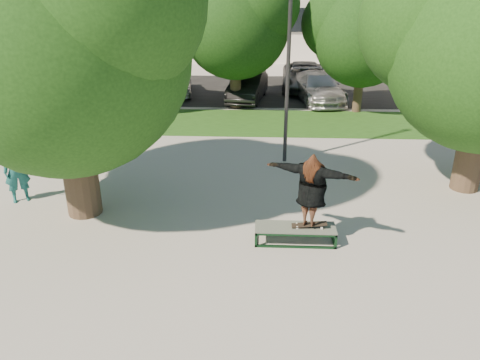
# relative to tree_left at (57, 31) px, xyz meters

# --- Properties ---
(ground) EXTENTS (120.00, 120.00, 0.00)m
(ground) POSITION_rel_tree_left_xyz_m (4.29, -1.09, -4.42)
(ground) COLOR gray
(ground) RESTS_ON ground
(grass_strip) EXTENTS (30.00, 4.00, 0.02)m
(grass_strip) POSITION_rel_tree_left_xyz_m (5.29, 8.41, -4.41)
(grass_strip) COLOR #1A3F12
(grass_strip) RESTS_ON ground
(asphalt_strip) EXTENTS (40.00, 8.00, 0.01)m
(asphalt_strip) POSITION_rel_tree_left_xyz_m (4.29, 14.91, -4.42)
(asphalt_strip) COLOR black
(asphalt_strip) RESTS_ON ground
(tree_left) EXTENTS (6.96, 5.95, 7.12)m
(tree_left) POSITION_rel_tree_left_xyz_m (0.00, 0.00, 0.00)
(tree_left) COLOR #38281E
(tree_left) RESTS_ON ground
(bg_tree_left) EXTENTS (5.28, 4.51, 5.77)m
(bg_tree_left) POSITION_rel_tree_left_xyz_m (-2.28, 9.98, -0.69)
(bg_tree_left) COLOR #38281E
(bg_tree_left) RESTS_ON ground
(bg_tree_mid) EXTENTS (5.76, 4.92, 6.24)m
(bg_tree_mid) POSITION_rel_tree_left_xyz_m (3.22, 10.98, -0.41)
(bg_tree_mid) COLOR #38281E
(bg_tree_mid) RESTS_ON ground
(bg_tree_right) EXTENTS (5.04, 4.31, 5.43)m
(bg_tree_right) POSITION_rel_tree_left_xyz_m (8.73, 10.47, -0.93)
(bg_tree_right) COLOR #38281E
(bg_tree_right) RESTS_ON ground
(lamppost) EXTENTS (0.25, 0.15, 6.11)m
(lamppost) POSITION_rel_tree_left_xyz_m (5.29, 3.91, -1.27)
(lamppost) COLOR #2D2D30
(lamppost) RESTS_ON ground
(grind_box) EXTENTS (1.80, 0.60, 0.38)m
(grind_box) POSITION_rel_tree_left_xyz_m (5.32, -1.29, -4.23)
(grind_box) COLOR black
(grind_box) RESTS_ON ground
(skater_rig) EXTENTS (2.09, 1.35, 1.74)m
(skater_rig) POSITION_rel_tree_left_xyz_m (5.63, -1.29, -3.14)
(skater_rig) COLOR white
(skater_rig) RESTS_ON grind_box
(bystander) EXTENTS (0.76, 0.70, 1.75)m
(bystander) POSITION_rel_tree_left_xyz_m (-1.87, 0.52, -3.55)
(bystander) COLOR #165355
(bystander) RESTS_ON ground
(car_silver_a) EXTENTS (2.10, 4.06, 1.32)m
(car_silver_a) POSITION_rel_tree_left_xyz_m (0.04, 13.64, -3.76)
(car_silver_a) COLOR #B4B4B9
(car_silver_a) RESTS_ON asphalt_strip
(car_dark) EXTENTS (2.04, 4.35, 1.38)m
(car_dark) POSITION_rel_tree_left_xyz_m (3.79, 12.41, -3.73)
(car_dark) COLOR black
(car_dark) RESTS_ON asphalt_strip
(car_grey) EXTENTS (2.58, 5.21, 1.42)m
(car_grey) POSITION_rel_tree_left_xyz_m (6.79, 15.12, -3.71)
(car_grey) COLOR #515156
(car_grey) RESTS_ON asphalt_strip
(car_silver_b) EXTENTS (2.66, 4.93, 1.36)m
(car_silver_b) POSITION_rel_tree_left_xyz_m (7.23, 12.41, -3.74)
(car_silver_b) COLOR #B8B7BD
(car_silver_b) RESTS_ON asphalt_strip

